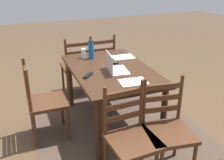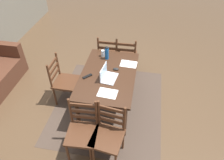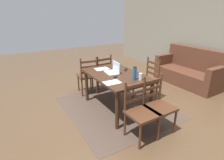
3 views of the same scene
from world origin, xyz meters
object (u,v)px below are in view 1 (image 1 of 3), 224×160
Objects in this scene: chair_left_near at (167,130)px; chair_right_near at (99,63)px; chair_right_far at (77,66)px; chair_left_far at (131,138)px; laptop at (114,67)px; dining_table at (111,76)px; computer_mouse at (115,62)px; water_bottle at (91,49)px; tv_remote at (88,75)px; chair_far_head at (44,102)px; drinking_glass at (84,53)px.

chair_left_near is 2.02m from chair_right_near.
chair_left_far is (-2.02, 0.00, 0.00)m from chair_right_far.
chair_right_near is 2.75× the size of laptop.
computer_mouse reaches higher than dining_table.
dining_table is 0.21m from computer_mouse.
chair_right_far is 1.19m from laptop.
water_bottle is (1.45, -0.08, 0.43)m from chair_left_far.
chair_right_far is 3.61× the size of water_bottle.
chair_left_far reaches higher than tv_remote.
chair_right_near is 5.59× the size of tv_remote.
tv_remote reaches higher than dining_table.
computer_mouse is at bearing 4.16° from chair_left_near.
dining_table is at bearing -10.58° from chair_left_far.
laptop is (-0.11, 0.00, 0.16)m from dining_table.
chair_right_near is (0.00, -0.37, 0.00)m from chair_right_far.
chair_far_head and chair_right_near have the same top height.
chair_left_near is 0.99m from laptop.
laptop is at bearing -162.01° from drinking_glass.
chair_left_far is at bearing -147.33° from chair_far_head.
chair_right_near is 1.19m from laptop.
laptop reaches higher than computer_mouse.
tv_remote is at bearing 30.83° from chair_left_near.
water_bottle reaches higher than chair_right_near.
water_bottle is (1.45, 0.30, 0.43)m from chair_left_near.
drinking_glass reaches higher than computer_mouse.
chair_right_far is 0.37m from chair_right_near.
chair_left_near is (-0.00, -0.38, 0.00)m from chair_left_far.
laptop reaches higher than dining_table.
laptop reaches higher than drinking_glass.
drinking_glass is 0.76× the size of tv_remote.
dining_table is at bearing -158.34° from drinking_glass.
drinking_glass is at bearing 178.14° from chair_right_far.
chair_left_far is 1.23m from computer_mouse.
chair_far_head reaches higher than dining_table.
chair_far_head is 3.61× the size of water_bottle.
water_bottle is (-0.56, 0.30, 0.43)m from chair_right_near.
tv_remote is at bearing 168.61° from drinking_glass.
drinking_glass is 0.48m from computer_mouse.
chair_left_near is at bearing -134.51° from chair_far_head.
chair_left_near is 1.00× the size of chair_right_near.
chair_right_far is 1.20m from chair_far_head.
chair_left_far is (-1.01, -0.65, 0.00)m from chair_far_head.
chair_far_head is 9.50× the size of computer_mouse.
water_bottle is at bearing -172.69° from chair_right_far.
water_bottle reaches higher than chair_left_far.
dining_table is 1.05m from chair_left_near.
laptop reaches higher than chair_left_far.
chair_right_far reaches higher than tv_remote.
computer_mouse is at bearing 174.83° from chair_right_near.
water_bottle reaches higher than chair_left_near.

